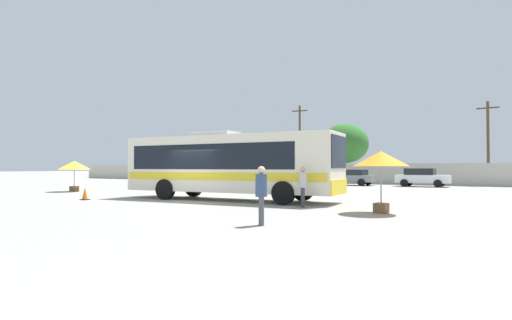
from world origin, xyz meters
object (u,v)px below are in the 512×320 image
at_px(parked_car_second_white, 289,176).
at_px(roadside_tree_left, 251,152).
at_px(parked_car_rightmost_white, 422,177).
at_px(attendant_by_bus_door, 303,184).
at_px(vendor_umbrella_secondary_orange, 381,160).
at_px(utility_pole_far, 488,141).
at_px(traffic_cone_on_apron, 85,194).
at_px(parked_car_leftmost_white, 234,175).
at_px(coach_bus_cream_yellow, 227,163).
at_px(utility_pole_near, 300,142).
at_px(vendor_umbrella_near_gate_yellow, 74,166).
at_px(roadside_tree_midleft, 345,144).
at_px(parked_car_third_grey, 350,177).
at_px(passenger_waiting_on_apron, 261,192).

relative_size(parked_car_second_white, roadside_tree_left, 0.85).
bearing_deg(parked_car_rightmost_white, attendant_by_bus_door, -94.09).
bearing_deg(vendor_umbrella_secondary_orange, utility_pole_far, 83.40).
bearing_deg(traffic_cone_on_apron, parked_car_rightmost_white, 61.99).
bearing_deg(traffic_cone_on_apron, parked_car_leftmost_white, 105.53).
relative_size(coach_bus_cream_yellow, attendant_by_bus_door, 6.73).
bearing_deg(parked_car_second_white, utility_pole_near, 102.37).
distance_m(utility_pole_near, roadside_tree_left, 8.64).
bearing_deg(vendor_umbrella_secondary_orange, attendant_by_bus_door, 171.29).
xyz_separation_m(roadside_tree_left, traffic_cone_on_apron, (9.55, -32.01, -3.26)).
height_order(vendor_umbrella_near_gate_yellow, roadside_tree_midleft, roadside_tree_midleft).
bearing_deg(vendor_umbrella_secondary_orange, parked_car_rightmost_white, 94.54).
height_order(utility_pole_near, roadside_tree_left, utility_pole_near).
xyz_separation_m(parked_car_second_white, roadside_tree_midleft, (3.22, 8.23, 3.61)).
relative_size(vendor_umbrella_near_gate_yellow, roadside_tree_left, 0.41).
bearing_deg(parked_car_leftmost_white, vendor_umbrella_near_gate_yellow, -90.94).
height_order(parked_car_leftmost_white, parked_car_second_white, parked_car_leftmost_white).
bearing_deg(parked_car_second_white, parked_car_third_grey, -7.86).
xyz_separation_m(coach_bus_cream_yellow, utility_pole_near, (-7.60, 25.73, 2.70)).
distance_m(attendant_by_bus_door, parked_car_rightmost_white, 21.48).
bearing_deg(roadside_tree_midleft, coach_bus_cream_yellow, -83.60).
bearing_deg(utility_pole_far, parked_car_leftmost_white, -167.90).
bearing_deg(utility_pole_far, vendor_umbrella_near_gate_yellow, -134.95).
bearing_deg(traffic_cone_on_apron, vendor_umbrella_near_gate_yellow, 148.13).
bearing_deg(roadside_tree_left, attendant_by_bus_door, -55.55).
bearing_deg(utility_pole_far, passenger_waiting_on_apron, -99.50).
bearing_deg(parked_car_second_white, traffic_cone_on_apron, -89.47).
distance_m(parked_car_leftmost_white, parked_car_second_white, 6.28).
relative_size(vendor_umbrella_near_gate_yellow, utility_pole_far, 0.28).
xyz_separation_m(parked_car_rightmost_white, roadside_tree_left, (-22.06, 8.50, 2.76)).
bearing_deg(vendor_umbrella_near_gate_yellow, roadside_tree_left, 95.69).
bearing_deg(parked_car_leftmost_white, parked_car_third_grey, -1.17).
bearing_deg(vendor_umbrella_near_gate_yellow, roadside_tree_midleft, 70.72).
bearing_deg(roadside_tree_midleft, parked_car_second_white, -111.36).
relative_size(attendant_by_bus_door, utility_pole_near, 0.19).
xyz_separation_m(vendor_umbrella_secondary_orange, parked_car_leftmost_white, (-20.71, 21.70, -1.10)).
distance_m(passenger_waiting_on_apron, vendor_umbrella_near_gate_yellow, 20.28).
distance_m(parked_car_third_grey, roadside_tree_midleft, 10.44).
xyz_separation_m(roadside_tree_midleft, traffic_cone_on_apron, (-3.00, -32.17, -4.07)).
relative_size(parked_car_second_white, parked_car_third_grey, 0.94).
height_order(attendant_by_bus_door, parked_car_rightmost_white, attendant_by_bus_door).
relative_size(coach_bus_cream_yellow, utility_pole_far, 1.49).
height_order(vendor_umbrella_near_gate_yellow, vendor_umbrella_secondary_orange, vendor_umbrella_secondary_orange).
xyz_separation_m(attendant_by_bus_door, parked_car_leftmost_white, (-17.44, 21.20, -0.15)).
bearing_deg(coach_bus_cream_yellow, parked_car_rightmost_white, 72.45).
distance_m(parked_car_second_white, traffic_cone_on_apron, 23.95).
distance_m(attendant_by_bus_door, utility_pole_far, 27.23).
xyz_separation_m(vendor_umbrella_secondary_orange, utility_pole_far, (3.10, 26.81, 2.06)).
xyz_separation_m(parked_car_third_grey, roadside_tree_midleft, (-3.48, 9.15, 3.61)).
xyz_separation_m(passenger_waiting_on_apron, utility_pole_far, (5.29, 31.65, 3.01)).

